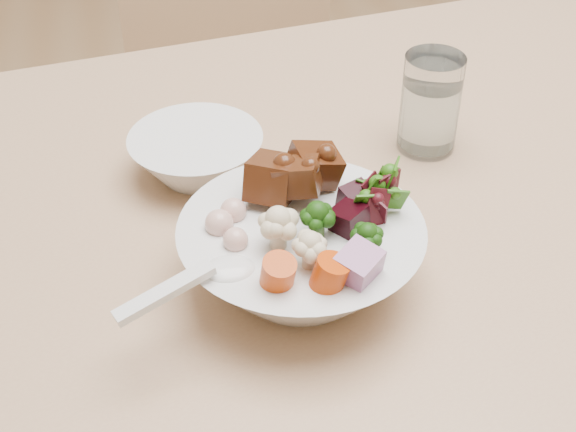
{
  "coord_description": "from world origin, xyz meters",
  "views": [
    {
      "loc": [
        -0.53,
        -0.83,
        1.22
      ],
      "look_at": [
        -0.4,
        -0.29,
        0.78
      ],
      "focal_mm": 50.0,
      "sensor_mm": 36.0,
      "label": 1
    }
  ],
  "objects_px": {
    "chair_far": "(237,131)",
    "food_bowl": "(302,250)",
    "water_glass": "(430,107)",
    "dining_table": "(535,223)",
    "side_bowl": "(197,156)"
  },
  "relations": [
    {
      "from": "food_bowl",
      "to": "water_glass",
      "type": "relative_size",
      "value": 1.95
    },
    {
      "from": "water_glass",
      "to": "side_bowl",
      "type": "relative_size",
      "value": 0.78
    },
    {
      "from": "water_glass",
      "to": "dining_table",
      "type": "bearing_deg",
      "value": -33.4
    },
    {
      "from": "dining_table",
      "to": "water_glass",
      "type": "relative_size",
      "value": 14.7
    },
    {
      "from": "chair_far",
      "to": "water_glass",
      "type": "height_order",
      "value": "water_glass"
    },
    {
      "from": "water_glass",
      "to": "side_bowl",
      "type": "distance_m",
      "value": 0.26
    },
    {
      "from": "chair_far",
      "to": "side_bowl",
      "type": "bearing_deg",
      "value": -100.27
    },
    {
      "from": "dining_table",
      "to": "chair_far",
      "type": "xyz_separation_m",
      "value": [
        -0.25,
        0.58,
        -0.2
      ]
    },
    {
      "from": "food_bowl",
      "to": "dining_table",
      "type": "bearing_deg",
      "value": 20.22
    },
    {
      "from": "dining_table",
      "to": "water_glass",
      "type": "distance_m",
      "value": 0.18
    },
    {
      "from": "food_bowl",
      "to": "side_bowl",
      "type": "xyz_separation_m",
      "value": [
        -0.07,
        0.19,
        -0.01
      ]
    },
    {
      "from": "dining_table",
      "to": "food_bowl",
      "type": "height_order",
      "value": "food_bowl"
    },
    {
      "from": "chair_far",
      "to": "water_glass",
      "type": "distance_m",
      "value": 0.62
    },
    {
      "from": "chair_far",
      "to": "food_bowl",
      "type": "bearing_deg",
      "value": -91.08
    },
    {
      "from": "chair_far",
      "to": "food_bowl",
      "type": "distance_m",
      "value": 0.76
    }
  ]
}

